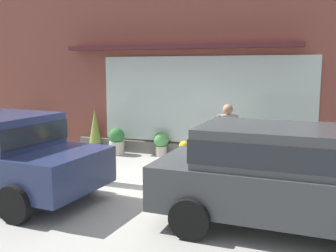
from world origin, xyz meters
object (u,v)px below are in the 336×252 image
Objects in this scene: fire_hydrant at (184,162)px; pedestrian_with_handbag at (228,135)px; potted_plant_near_hydrant at (95,131)px; parked_car_dark_gray at (280,172)px; potted_plant_window_right at (295,154)px; potted_plant_corner_tall at (28,131)px; potted_plant_by_entrance at (241,153)px; potted_plant_window_center at (161,143)px; potted_plant_trailing_edge at (117,141)px.

fire_hydrant is 0.55× the size of pedestrian_with_handbag.
pedestrian_with_handbag is 1.36× the size of potted_plant_near_hydrant.
potted_plant_window_right is at bearing 89.66° from parked_car_dark_gray.
fire_hydrant is 6.29m from potted_plant_corner_tall.
potted_plant_near_hydrant is at bearing 176.89° from potted_plant_by_entrance.
parked_car_dark_gray is at bearing -95.94° from pedestrian_with_handbag.
potted_plant_near_hydrant is 2.35m from potted_plant_corner_tall.
fire_hydrant reaches higher than potted_plant_window_center.
pedestrian_with_handbag is 2.18× the size of potted_plant_trailing_edge.
potted_plant_window_right is at bearing -0.55° from potted_plant_near_hydrant.
potted_plant_by_entrance is 2.33m from potted_plant_window_center.
potted_plant_window_right is 0.70× the size of potted_plant_corner_tall.
parked_car_dark_gray reaches higher than fire_hydrant.
potted_plant_window_center is (-2.32, 0.21, 0.07)m from potted_plant_by_entrance.
potted_plant_window_center is 0.76× the size of potted_plant_corner_tall.
potted_plant_corner_tall is at bearing -177.44° from potted_plant_window_center.
potted_plant_window_center is (-2.26, 1.62, -0.61)m from pedestrian_with_handbag.
potted_plant_near_hydrant is (-3.61, 2.29, 0.15)m from fire_hydrant.
fire_hydrant is 1.45× the size of potted_plant_window_right.
pedestrian_with_handbag is at bearing -92.37° from potted_plant_by_entrance.
potted_plant_near_hydrant is 1.36× the size of potted_plant_corner_tall.
parked_car_dark_gray is 4.08m from potted_plant_by_entrance.
pedestrian_with_handbag is 3.87m from potted_plant_trailing_edge.
potted_plant_by_entrance is at bearing 108.97° from parked_car_dark_gray.
potted_plant_trailing_edge is (-1.31, -0.24, 0.01)m from potted_plant_window_center.
parked_car_dark_gray is (1.31, -2.43, -0.10)m from pedestrian_with_handbag.
potted_plant_by_entrance is 4.52m from potted_plant_near_hydrant.
potted_plant_near_hydrant reaches higher than potted_plant_window_right.
fire_hydrant is 1.19× the size of potted_plant_trailing_edge.
potted_plant_near_hydrant is (-5.75, 4.09, -0.30)m from parked_car_dark_gray.
potted_plant_window_right is (2.24, 2.23, -0.12)m from fire_hydrant.
potted_plant_window_center is (-3.56, 4.05, -0.52)m from parked_car_dark_gray.
potted_plant_window_right is at bearing 1.27° from potted_plant_corner_tall.
potted_plant_trailing_edge is 1.21× the size of potted_plant_window_right.
potted_plant_trailing_edge is at bearing -0.68° from potted_plant_corner_tall.
potted_plant_by_entrance is (-1.25, 3.84, -0.59)m from parked_car_dark_gray.
parked_car_dark_gray reaches higher than potted_plant_corner_tall.
potted_plant_near_hydrant is at bearing 179.10° from potted_plant_window_center.
pedestrian_with_handbag is 6.95m from potted_plant_corner_tall.
potted_plant_by_entrance is at bearing -5.18° from potted_plant_window_center.
potted_plant_by_entrance is at bearing 0.48° from potted_plant_trailing_edge.
potted_plant_corner_tall is at bearing 179.32° from potted_plant_trailing_edge.
potted_plant_corner_tall is at bearing 155.54° from parked_car_dark_gray.
potted_plant_corner_tall is (-8.19, -0.18, 0.15)m from potted_plant_window_right.
parked_car_dark_gray is at bearing -48.68° from potted_plant_window_center.
potted_plant_window_center is at bearing 174.82° from potted_plant_by_entrance.
potted_plant_near_hydrant reaches higher than fire_hydrant.
fire_hydrant reaches higher than potted_plant_by_entrance.
potted_plant_window_center reaches higher than potted_plant_window_right.
potted_plant_corner_tall is at bearing -178.73° from potted_plant_window_right.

